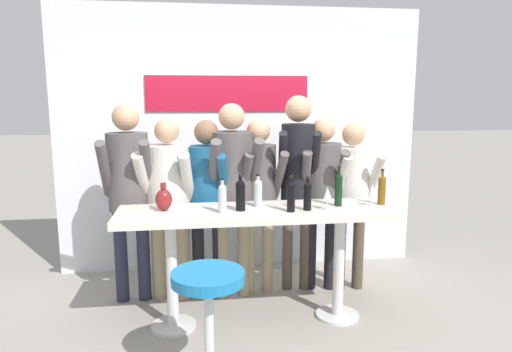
# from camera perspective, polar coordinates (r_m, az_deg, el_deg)

# --- Properties ---
(ground_plane) EXTENTS (40.00, 40.00, 0.00)m
(ground_plane) POSITION_cam_1_polar(r_m,az_deg,el_deg) (3.95, 0.17, -17.71)
(ground_plane) COLOR gray
(back_wall) EXTENTS (3.80, 0.12, 2.74)m
(back_wall) POSITION_cam_1_polar(r_m,az_deg,el_deg) (4.85, -1.97, 4.50)
(back_wall) COLOR silver
(back_wall) RESTS_ON ground_plane
(tasting_table) EXTENTS (2.20, 0.56, 0.96)m
(tasting_table) POSITION_cam_1_polar(r_m,az_deg,el_deg) (3.65, 0.18, -6.56)
(tasting_table) COLOR silver
(tasting_table) RESTS_ON ground_plane
(bar_stool) EXTENTS (0.48, 0.48, 0.76)m
(bar_stool) POSITION_cam_1_polar(r_m,az_deg,el_deg) (2.99, -5.95, -16.27)
(bar_stool) COLOR silver
(bar_stool) RESTS_ON ground_plane
(person_far_left) EXTENTS (0.44, 0.55, 1.77)m
(person_far_left) POSITION_cam_1_polar(r_m,az_deg,el_deg) (4.13, -15.64, -0.63)
(person_far_left) COLOR #23283D
(person_far_left) RESTS_ON ground_plane
(person_left) EXTENTS (0.52, 0.59, 1.65)m
(person_left) POSITION_cam_1_polar(r_m,az_deg,el_deg) (4.10, -10.89, -1.84)
(person_left) COLOR gray
(person_left) RESTS_ON ground_plane
(person_center_left) EXTENTS (0.46, 0.56, 1.63)m
(person_center_left) POSITION_cam_1_polar(r_m,az_deg,el_deg) (4.09, -6.14, -1.71)
(person_center_left) COLOR black
(person_center_left) RESTS_ON ground_plane
(person_center) EXTENTS (0.48, 0.58, 1.78)m
(person_center) POSITION_cam_1_polar(r_m,az_deg,el_deg) (4.08, -2.98, -0.44)
(person_center) COLOR gray
(person_center) RESTS_ON ground_plane
(person_center_right) EXTENTS (0.43, 0.54, 1.63)m
(person_center_right) POSITION_cam_1_polar(r_m,az_deg,el_deg) (4.17, 0.31, -1.37)
(person_center_right) COLOR gray
(person_center_right) RESTS_ON ground_plane
(person_right) EXTENTS (0.42, 0.57, 1.84)m
(person_right) POSITION_cam_1_polar(r_m,az_deg,el_deg) (4.22, 5.21, 0.91)
(person_right) COLOR #473D33
(person_right) RESTS_ON ground_plane
(person_far_right) EXTENTS (0.46, 0.56, 1.64)m
(person_far_right) POSITION_cam_1_polar(r_m,az_deg,el_deg) (4.29, 8.26, -1.16)
(person_far_right) COLOR black
(person_far_right) RESTS_ON ground_plane
(person_rightmost) EXTENTS (0.40, 0.50, 1.60)m
(person_rightmost) POSITION_cam_1_polar(r_m,az_deg,el_deg) (4.34, 11.89, -1.48)
(person_rightmost) COLOR #473D33
(person_rightmost) RESTS_ON ground_plane
(wine_bottle_0) EXTENTS (0.06, 0.06, 0.29)m
(wine_bottle_0) POSITION_cam_1_polar(r_m,az_deg,el_deg) (3.88, 15.46, -1.51)
(wine_bottle_0) COLOR brown
(wine_bottle_0) RESTS_ON tasting_table
(wine_bottle_1) EXTENTS (0.06, 0.06, 0.27)m
(wine_bottle_1) POSITION_cam_1_polar(r_m,az_deg,el_deg) (3.57, 6.46, -2.33)
(wine_bottle_1) COLOR black
(wine_bottle_1) RESTS_ON tasting_table
(wine_bottle_2) EXTENTS (0.06, 0.06, 0.27)m
(wine_bottle_2) POSITION_cam_1_polar(r_m,az_deg,el_deg) (3.48, -4.22, -2.64)
(wine_bottle_2) COLOR #B7BCC1
(wine_bottle_2) RESTS_ON tasting_table
(wine_bottle_3) EXTENTS (0.06, 0.06, 0.28)m
(wine_bottle_3) POSITION_cam_1_polar(r_m,az_deg,el_deg) (3.51, 4.40, -2.43)
(wine_bottle_3) COLOR black
(wine_bottle_3) RESTS_ON tasting_table
(wine_bottle_4) EXTENTS (0.08, 0.08, 0.29)m
(wine_bottle_4) POSITION_cam_1_polar(r_m,az_deg,el_deg) (3.54, -1.96, -2.22)
(wine_bottle_4) COLOR black
(wine_bottle_4) RESTS_ON tasting_table
(wine_bottle_5) EXTENTS (0.06, 0.06, 0.33)m
(wine_bottle_5) POSITION_cam_1_polar(r_m,az_deg,el_deg) (3.74, 10.28, -1.50)
(wine_bottle_5) COLOR black
(wine_bottle_5) RESTS_ON tasting_table
(wine_bottle_6) EXTENTS (0.07, 0.07, 0.26)m
(wine_bottle_6) POSITION_cam_1_polar(r_m,az_deg,el_deg) (3.67, 0.25, -1.95)
(wine_bottle_6) COLOR #B7BCC1
(wine_bottle_6) RESTS_ON tasting_table
(wine_glass_0) EXTENTS (0.07, 0.07, 0.18)m
(wine_glass_0) POSITION_cam_1_polar(r_m,az_deg,el_deg) (3.61, 8.91, -2.22)
(wine_glass_0) COLOR silver
(wine_glass_0) RESTS_ON tasting_table
(wine_glass_1) EXTENTS (0.07, 0.07, 0.18)m
(wine_glass_1) POSITION_cam_1_polar(r_m,az_deg,el_deg) (3.81, 14.33, -1.77)
(wine_glass_1) COLOR silver
(wine_glass_1) RESTS_ON tasting_table
(decorative_vase) EXTENTS (0.13, 0.13, 0.22)m
(decorative_vase) POSITION_cam_1_polar(r_m,az_deg,el_deg) (3.62, -11.46, -2.86)
(decorative_vase) COLOR maroon
(decorative_vase) RESTS_ON tasting_table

